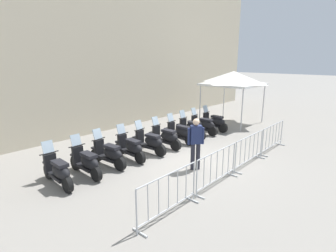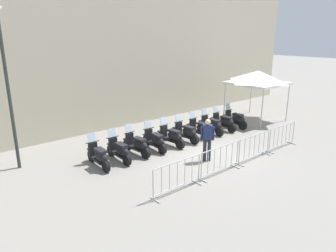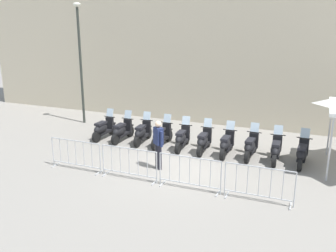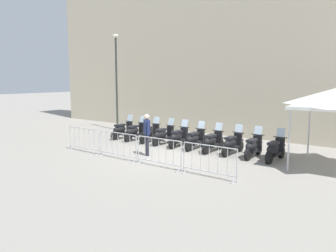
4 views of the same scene
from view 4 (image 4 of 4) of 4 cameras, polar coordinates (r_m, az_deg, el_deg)
ground_plane at (r=13.96m, az=-0.77°, el=-5.00°), size 120.00×120.00×0.00m
building_facade at (r=19.97m, az=12.32°, el=18.40°), size 28.01×2.57×13.58m
motorcycle_0 at (r=17.82m, az=-7.87°, el=-0.71°), size 0.56×1.72×1.24m
motorcycle_1 at (r=17.20m, az=-5.67°, el=-0.99°), size 0.56×1.72×1.24m
motorcycle_2 at (r=16.67m, az=-3.11°, el=-1.25°), size 0.56×1.73×1.24m
motorcycle_3 at (r=16.07m, az=-0.78°, el=-1.60°), size 0.56×1.73×1.24m
motorcycle_4 at (r=15.50m, az=1.85°, el=-1.96°), size 0.56×1.73×1.24m
motorcycle_5 at (r=15.01m, az=4.69°, el=-2.32°), size 0.56×1.72×1.24m
motorcycle_6 at (r=14.53m, az=7.68°, el=-2.72°), size 0.56×1.72×1.24m
motorcycle_7 at (r=14.18m, az=11.03°, el=-3.07°), size 0.56×1.72×1.24m
motorcycle_8 at (r=13.80m, az=14.44°, el=-3.48°), size 0.56×1.72×1.24m
motorcycle_9 at (r=13.45m, az=17.93°, el=-3.93°), size 0.56×1.72×1.24m
barrier_segment_0 at (r=14.86m, az=-14.26°, el=-2.38°), size 2.00×0.45×1.07m
barrier_segment_1 at (r=13.33m, az=-8.62°, el=-3.42°), size 2.00×0.45×1.07m
barrier_segment_2 at (r=11.97m, az=-1.59°, el=-4.67°), size 2.00×0.45×1.07m
barrier_segment_3 at (r=10.83m, az=7.10°, el=-6.10°), size 2.00×0.45×1.07m
street_lamp at (r=20.65m, az=-8.90°, el=9.01°), size 0.36×0.36×5.83m
officer_near_row_end at (r=13.72m, az=-3.66°, el=-1.07°), size 0.45×0.40×1.73m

